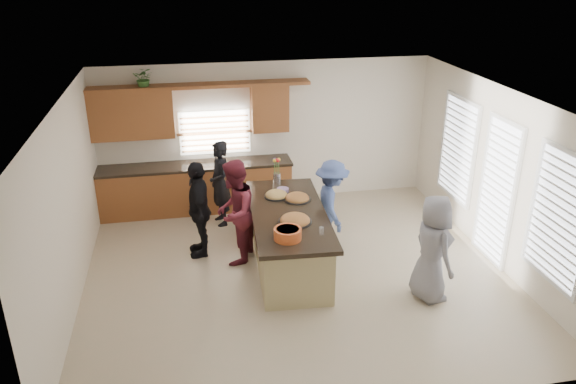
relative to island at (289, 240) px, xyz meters
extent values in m
plane|color=tan|center=(0.07, -0.27, -0.45)|extent=(6.50, 6.50, 0.00)
cube|color=silver|center=(0.07, 2.73, 0.95)|extent=(6.50, 0.02, 2.80)
cube|color=silver|center=(0.07, -3.27, 0.95)|extent=(6.50, 0.02, 2.80)
cube|color=silver|center=(-3.18, -0.27, 0.95)|extent=(0.02, 6.00, 2.80)
cube|color=silver|center=(3.32, -0.27, 0.95)|extent=(0.02, 6.00, 2.80)
cube|color=white|center=(0.07, -0.27, 2.35)|extent=(6.50, 6.00, 0.02)
cube|color=brown|center=(-1.35, 2.42, 0.00)|extent=(3.65, 0.62, 0.90)
cube|color=black|center=(-1.35, 2.42, 0.47)|extent=(3.70, 0.65, 0.05)
cube|color=brown|center=(-2.43, 2.55, 1.50)|extent=(1.50, 0.36, 0.90)
cube|color=brown|center=(0.12, 2.55, 1.50)|extent=(0.70, 0.36, 0.90)
cube|color=brown|center=(-1.15, 2.55, 1.98)|extent=(4.05, 0.40, 0.06)
cube|color=brown|center=(-0.93, 2.69, 1.02)|extent=(1.35, 0.08, 0.85)
cube|color=white|center=(3.29, 1.03, 0.97)|extent=(0.06, 1.10, 1.75)
cube|color=white|center=(3.29, -0.37, 0.72)|extent=(0.06, 0.85, 2.25)
cube|color=white|center=(3.29, -1.87, 0.97)|extent=(0.06, 1.10, 1.75)
cube|color=tan|center=(0.00, 0.00, -0.01)|extent=(1.15, 2.55, 0.88)
cube|color=black|center=(0.00, 0.00, 0.46)|extent=(1.31, 2.76, 0.07)
cube|color=black|center=(0.00, 0.00, -0.41)|extent=(1.06, 2.47, 0.08)
cylinder|color=black|center=(0.02, -0.39, 0.51)|extent=(0.50, 0.50, 0.02)
ellipsoid|color=#B26C38|center=(0.02, -0.39, 0.53)|extent=(0.45, 0.45, 0.20)
cylinder|color=black|center=(0.23, 0.42, 0.51)|extent=(0.44, 0.44, 0.02)
ellipsoid|color=#B26C38|center=(0.23, 0.42, 0.53)|extent=(0.39, 0.39, 0.18)
cylinder|color=black|center=(-0.09, 0.61, 0.51)|extent=(0.41, 0.41, 0.02)
ellipsoid|color=tan|center=(-0.09, 0.61, 0.53)|extent=(0.37, 0.37, 0.17)
cylinder|color=#DF5D28|center=(-0.18, -0.89, 0.58)|extent=(0.39, 0.39, 0.16)
cylinder|color=beige|center=(-0.18, -0.89, 0.64)|extent=(0.32, 0.32, 0.04)
cylinder|color=white|center=(0.32, -0.84, 0.55)|extent=(0.07, 0.07, 0.11)
cylinder|color=#9D7CB4|center=(0.06, 0.81, 0.53)|extent=(0.20, 0.20, 0.06)
cylinder|color=silver|center=(0.03, 1.25, 0.58)|extent=(0.14, 0.14, 0.17)
imported|color=#3C722D|center=(-2.14, 2.55, 2.15)|extent=(0.40, 0.36, 0.39)
imported|color=black|center=(-0.94, 1.75, 0.34)|extent=(0.50, 0.65, 1.59)
imported|color=maroon|center=(-0.81, 0.32, 0.41)|extent=(0.92, 1.02, 1.73)
imported|color=black|center=(-1.36, 0.66, 0.36)|extent=(0.42, 0.97, 1.63)
imported|color=#3E5188|center=(0.84, 0.53, 0.32)|extent=(0.63, 1.03, 1.54)
imported|color=slate|center=(1.83, -1.29, 0.35)|extent=(0.62, 0.85, 1.61)
camera|label=1|loc=(-1.50, -7.77, 4.21)|focal=35.00mm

